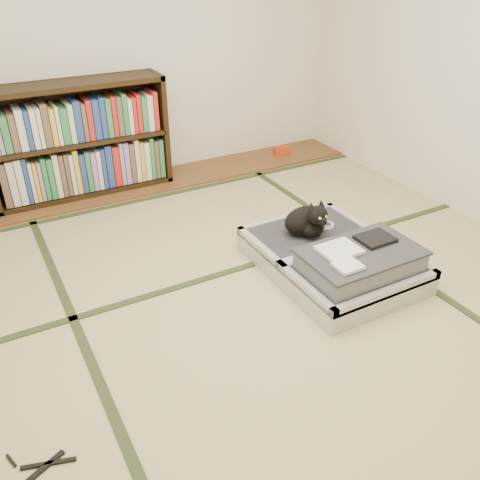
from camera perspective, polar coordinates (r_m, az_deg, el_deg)
floor at (r=3.01m, az=2.40°, el=-7.29°), size 4.50×4.50×0.00m
wood_strip at (r=4.60m, az=-10.58°, el=6.28°), size 4.00×0.50×0.02m
red_item at (r=5.20m, az=4.69°, el=10.03°), size 0.17×0.12×0.07m
room_shell at (r=2.42m, az=3.18°, el=21.41°), size 4.50×4.50×4.50m
tatami_borders at (r=3.36m, az=-1.93°, el=-2.76°), size 4.00×4.50×0.01m
bookcase at (r=4.39m, az=-17.61°, el=10.43°), size 1.44×0.33×0.93m
suitcase at (r=3.27m, az=10.70°, el=-2.15°), size 0.80×1.06×0.31m
cat at (r=3.38m, az=7.67°, el=2.17°), size 0.35×0.36×0.29m
cable_coil at (r=3.55m, az=9.66°, el=1.66°), size 0.11×0.11×0.03m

